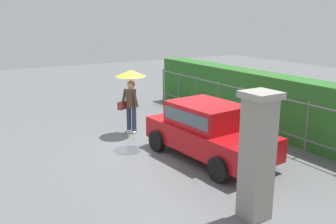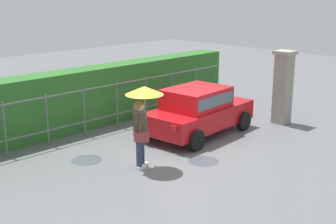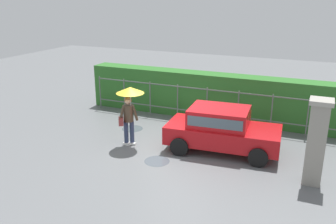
{
  "view_description": "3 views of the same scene",
  "coord_description": "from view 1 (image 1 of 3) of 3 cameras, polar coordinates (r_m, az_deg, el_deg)",
  "views": [
    {
      "loc": [
        8.82,
        -5.22,
        3.66
      ],
      "look_at": [
        0.12,
        0.07,
        1.05
      ],
      "focal_mm": 39.28,
      "sensor_mm": 36.0,
      "label": 1
    },
    {
      "loc": [
        -8.95,
        -8.51,
        4.43
      ],
      "look_at": [
        0.0,
        0.45,
        1.0
      ],
      "focal_mm": 49.87,
      "sensor_mm": 36.0,
      "label": 2
    },
    {
      "loc": [
        4.23,
        -10.37,
        5.0
      ],
      "look_at": [
        -0.41,
        0.25,
        1.2
      ],
      "focal_mm": 38.46,
      "sensor_mm": 36.0,
      "label": 3
    }
  ],
  "objects": [
    {
      "name": "pedestrian",
      "position": [
        11.74,
        -5.85,
        3.85
      ],
      "size": [
        0.94,
        0.94,
        2.09
      ],
      "rotation": [
        0.0,
        0.0,
        -1.03
      ],
      "color": "#2D3856",
      "rests_on": "ground"
    },
    {
      "name": "hedge_row",
      "position": [
        12.73,
        14.11,
        1.67
      ],
      "size": [
        11.14,
        0.9,
        1.9
      ],
      "primitive_type": "cube",
      "color": "#2D6B28",
      "rests_on": "ground"
    },
    {
      "name": "car",
      "position": [
        9.83,
        6.25,
        -2.57
      ],
      "size": [
        3.85,
        2.1,
        1.48
      ],
      "rotation": [
        0.0,
        0.0,
        0.08
      ],
      "color": "#B71116",
      "rests_on": "ground"
    },
    {
      "name": "puddle_near",
      "position": [
        10.58,
        -6.27,
        -5.91
      ],
      "size": [
        0.81,
        0.81,
        0.0
      ],
      "primitive_type": "cylinder",
      "color": "#4C545B",
      "rests_on": "ground"
    },
    {
      "name": "gate_pillar",
      "position": [
        6.9,
        13.67,
        -6.54
      ],
      "size": [
        0.6,
        0.6,
        2.42
      ],
      "color": "gray",
      "rests_on": "ground"
    },
    {
      "name": "fence_section",
      "position": [
        12.22,
        11.45,
        0.71
      ],
      "size": [
        10.19,
        0.05,
        1.5
      ],
      "color": "#59605B",
      "rests_on": "ground"
    },
    {
      "name": "ground_plane",
      "position": [
        10.88,
        -0.63,
        -5.25
      ],
      "size": [
        40.0,
        40.0,
        0.0
      ],
      "primitive_type": "plane",
      "color": "slate"
    },
    {
      "name": "puddle_far",
      "position": [
        13.34,
        -1.5,
        -1.52
      ],
      "size": [
        0.82,
        0.82,
        0.0
      ],
      "primitive_type": "cylinder",
      "color": "#4C545B",
      "rests_on": "ground"
    }
  ]
}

